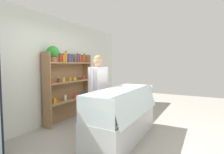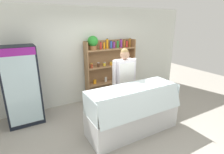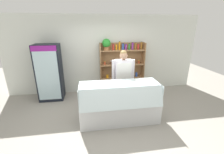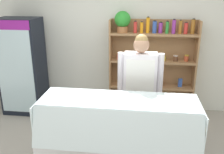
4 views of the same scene
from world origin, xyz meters
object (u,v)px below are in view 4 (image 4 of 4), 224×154
at_px(shelving_unit, 148,56).
at_px(deli_display_case, 117,149).
at_px(drinks_fridge, 23,67).
at_px(shop_clerk, 140,81).

distance_m(shelving_unit, deli_display_case, 2.01).
height_order(drinks_fridge, shop_clerk, drinks_fridge).
bearing_deg(shop_clerk, shelving_unit, 83.59).
height_order(drinks_fridge, shelving_unit, shelving_unit).
relative_size(drinks_fridge, deli_display_case, 0.92).
distance_m(deli_display_case, shop_clerk, 1.03).
height_order(shelving_unit, deli_display_case, shelving_unit).
relative_size(drinks_fridge, shelving_unit, 0.94).
bearing_deg(shelving_unit, drinks_fridge, -173.37).
xyz_separation_m(drinks_fridge, shop_clerk, (2.23, -0.82, 0.11)).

